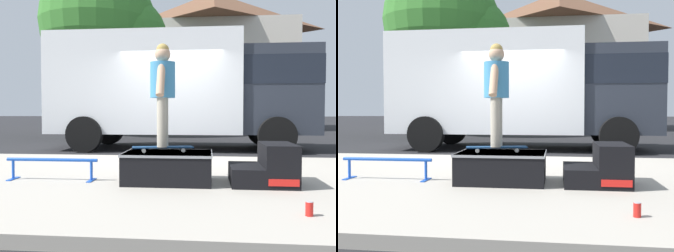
{
  "view_description": "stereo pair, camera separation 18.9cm",
  "coord_description": "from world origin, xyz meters",
  "views": [
    {
      "loc": [
        0.88,
        -8.11,
        1.02
      ],
      "look_at": [
        0.17,
        -1.4,
        0.76
      ],
      "focal_mm": 40.43,
      "sensor_mm": 36.0,
      "label": 1
    },
    {
      "loc": [
        1.07,
        -8.08,
        1.02
      ],
      "look_at": [
        0.17,
        -1.4,
        0.76
      ],
      "focal_mm": 40.43,
      "sensor_mm": 36.0,
      "label": 2
    }
  ],
  "objects": [
    {
      "name": "soda_can",
      "position": [
        1.76,
        -4.77,
        0.18
      ],
      "size": [
        0.07,
        0.07,
        0.13
      ],
      "color": "red",
      "rests_on": "sidewalk_slab"
    },
    {
      "name": "box_truck",
      "position": [
        0.19,
        2.2,
        1.7
      ],
      "size": [
        6.91,
        2.63,
        3.05
      ],
      "color": "white",
      "rests_on": "ground"
    },
    {
      "name": "ground_plane",
      "position": [
        0.0,
        0.0,
        0.0
      ],
      "size": [
        140.0,
        140.0,
        0.0
      ],
      "primitive_type": "plane",
      "color": "black"
    },
    {
      "name": "street_tree_main",
      "position": [
        -3.41,
        7.41,
        4.57
      ],
      "size": [
        5.28,
        4.8,
        7.12
      ],
      "color": "brown",
      "rests_on": "ground"
    },
    {
      "name": "skate_box",
      "position": [
        0.38,
        -3.33,
        0.33
      ],
      "size": [
        1.11,
        0.81,
        0.38
      ],
      "color": "black",
      "rests_on": "sidewalk_slab"
    },
    {
      "name": "skateboard",
      "position": [
        0.31,
        -3.3,
        0.56
      ],
      "size": [
        0.81,
        0.37,
        0.07
      ],
      "color": "navy",
      "rests_on": "skate_box"
    },
    {
      "name": "grind_rail",
      "position": [
        -1.16,
        -3.35,
        0.33
      ],
      "size": [
        1.23,
        0.28,
        0.29
      ],
      "color": "blue",
      "rests_on": "sidewalk_slab"
    },
    {
      "name": "skater_kid",
      "position": [
        0.31,
        -3.3,
        1.34
      ],
      "size": [
        0.32,
        0.68,
        1.31
      ],
      "color": "#B7AD99",
      "rests_on": "skateboard"
    },
    {
      "name": "house_behind",
      "position": [
        1.19,
        15.71,
        4.24
      ],
      "size": [
        9.54,
        8.23,
        8.4
      ],
      "color": "beige",
      "rests_on": "ground"
    },
    {
      "name": "sidewalk_slab",
      "position": [
        0.0,
        -3.0,
        0.06
      ],
      "size": [
        50.0,
        5.0,
        0.12
      ],
      "primitive_type": "cube",
      "color": "#A8A093",
      "rests_on": "ground"
    },
    {
      "name": "kicker_ramp",
      "position": [
        1.62,
        -3.33,
        0.33
      ],
      "size": [
        0.78,
        0.81,
        0.51
      ],
      "color": "black",
      "rests_on": "sidewalk_slab"
    }
  ]
}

